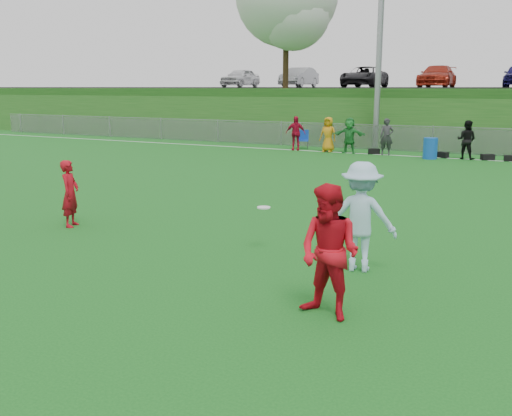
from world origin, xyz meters
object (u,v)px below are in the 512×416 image
Objects in this scene: recycling_bin at (430,148)px; player_red_left at (70,194)px; player_red_center at (329,252)px; player_blue at (361,217)px; frisbee at (264,207)px.

player_red_left is at bearing -106.75° from recycling_bin.
recycling_bin is at bearing 109.93° from player_red_center.
player_blue is at bearing -83.79° from recycling_bin.
player_red_center is 2.00× the size of recycling_bin.
player_blue reaches higher than player_red_left.
player_blue reaches higher than frisbee.
recycling_bin is at bearing 89.40° from frisbee.
frisbee is at bearing -109.17° from player_red_left.
player_red_left is at bearing -178.16° from frisbee.
player_red_center is (6.99, -2.33, 0.17)m from player_red_left.
player_red_left reaches higher than recycling_bin.
player_red_center reaches higher than recycling_bin.
player_red_left is 5.91× the size of frisbee.
player_red_left is 17.21m from recycling_bin.
player_blue reaches higher than player_red_center.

